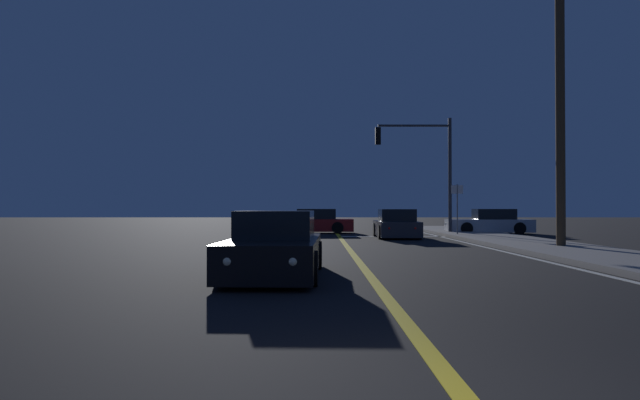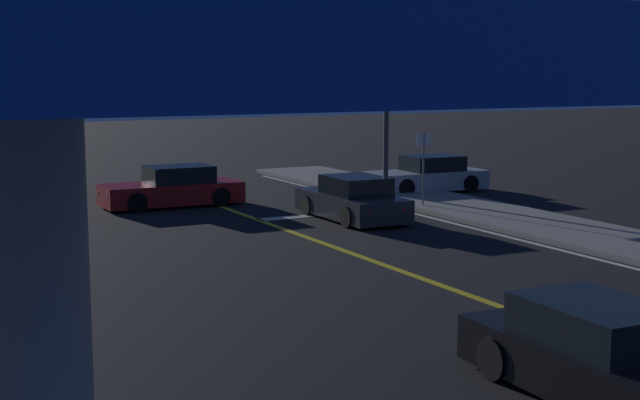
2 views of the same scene
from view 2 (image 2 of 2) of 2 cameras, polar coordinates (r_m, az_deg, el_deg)
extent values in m
cube|color=gold|center=(17.95, 11.15, -6.53)|extent=(0.20, 44.10, 0.01)
cube|color=silver|center=(28.74, 0.81, -0.87)|extent=(5.12, 0.50, 0.01)
cube|color=#B2B5BA|center=(34.24, 6.65, 1.26)|extent=(4.52, 2.02, 0.68)
cube|color=black|center=(34.32, 7.05, 2.28)|extent=(2.11, 1.66, 0.60)
cylinder|color=black|center=(32.82, 5.39, 0.77)|extent=(0.65, 0.25, 0.64)
cylinder|color=black|center=(34.29, 3.93, 1.11)|extent=(0.65, 0.25, 0.64)
cylinder|color=black|center=(34.29, 9.36, 1.02)|extent=(0.65, 0.25, 0.64)
cylinder|color=black|center=(35.71, 7.80, 1.33)|extent=(0.65, 0.25, 0.64)
sphere|color=#FFF4CC|center=(32.65, 3.95, 1.11)|extent=(0.18, 0.18, 0.18)
sphere|color=#FFF4CC|center=(33.64, 3.01, 1.32)|extent=(0.18, 0.18, 0.18)
sphere|color=red|center=(34.96, 10.18, 1.46)|extent=(0.14, 0.14, 0.14)
sphere|color=red|center=(35.89, 9.13, 1.66)|extent=(0.14, 0.14, 0.14)
cube|color=black|center=(13.18, 17.61, -10.21)|extent=(1.90, 4.72, 0.68)
cube|color=black|center=(13.21, 16.89, -7.42)|extent=(1.57, 2.19, 0.60)
cylinder|color=black|center=(14.76, 16.04, -8.65)|extent=(0.24, 0.65, 0.64)
cylinder|color=black|center=(13.76, 10.89, -9.71)|extent=(0.24, 0.65, 0.64)
sphere|color=red|center=(15.14, 13.17, -7.33)|extent=(0.14, 0.14, 0.14)
sphere|color=red|center=(14.50, 9.80, -7.92)|extent=(0.14, 0.14, 0.14)
cube|color=#2D2D33|center=(27.73, 1.99, -0.30)|extent=(1.87, 4.28, 0.68)
cube|color=black|center=(27.43, 2.25, 0.87)|extent=(1.58, 1.98, 0.60)
cylinder|color=black|center=(28.52, -0.78, -0.30)|extent=(0.23, 0.64, 0.64)
cylinder|color=black|center=(29.30, 2.19, -0.08)|extent=(0.23, 0.64, 0.64)
cylinder|color=black|center=(26.21, 1.76, -1.06)|extent=(0.23, 0.64, 0.64)
cylinder|color=black|center=(27.05, 4.91, -0.79)|extent=(0.23, 0.64, 0.64)
sphere|color=#FFF4CC|center=(29.28, -0.93, 0.31)|extent=(0.18, 0.18, 0.18)
sphere|color=#FFF4CC|center=(29.79, 1.02, 0.45)|extent=(0.18, 0.18, 0.18)
sphere|color=red|center=(25.66, 3.13, -0.81)|extent=(0.14, 0.14, 0.14)
sphere|color=red|center=(26.23, 5.25, -0.63)|extent=(0.14, 0.14, 0.14)
cube|color=maroon|center=(30.75, -9.27, 0.43)|extent=(4.61, 1.79, 0.68)
cube|color=black|center=(30.77, -8.81, 1.57)|extent=(2.12, 1.53, 0.60)
cylinder|color=black|center=(29.56, -11.37, -0.16)|extent=(0.64, 0.22, 0.64)
cylinder|color=black|center=(31.14, -12.24, 0.23)|extent=(0.64, 0.22, 0.64)
cylinder|color=black|center=(30.48, -6.23, 0.20)|extent=(0.64, 0.22, 0.64)
cylinder|color=black|center=(32.01, -7.32, 0.56)|extent=(0.64, 0.22, 0.64)
sphere|color=#FFF4CC|center=(29.59, -13.04, 0.18)|extent=(0.18, 0.18, 0.18)
sphere|color=#FFF4CC|center=(30.64, -13.57, 0.44)|extent=(0.18, 0.18, 0.18)
sphere|color=red|center=(31.02, -5.01, 0.72)|extent=(0.14, 0.14, 0.14)
sphere|color=red|center=(32.03, -5.77, 0.95)|extent=(0.14, 0.14, 0.14)
cylinder|color=#38383D|center=(32.09, 4.16, 5.55)|extent=(0.18, 0.18, 6.14)
cylinder|color=#38383D|center=(31.13, 1.19, 10.40)|extent=(3.80, 0.12, 0.12)
cube|color=black|center=(30.24, -2.00, 9.42)|extent=(0.28, 0.28, 0.90)
sphere|color=red|center=(30.25, -2.01, 9.93)|extent=(0.22, 0.22, 0.22)
sphere|color=#4C2D05|center=(30.24, -2.00, 9.42)|extent=(0.22, 0.22, 0.22)
sphere|color=#0A3814|center=(30.24, -2.00, 8.91)|extent=(0.22, 0.22, 0.22)
cylinder|color=slate|center=(29.72, 6.48, 1.83)|extent=(0.06, 0.06, 2.53)
cube|color=white|center=(29.63, 6.51, 3.78)|extent=(0.56, 0.08, 0.40)
camera|label=1|loc=(10.78, 77.37, -15.06)|focal=32.43mm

